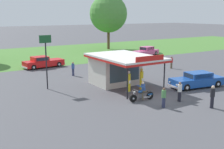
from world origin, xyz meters
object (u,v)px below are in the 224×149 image
(motorcycle_with_rider, at_px, (142,93))
(parked_car_back_row_centre_left, at_px, (119,57))
(bystander_standing_back_lot, at_px, (212,96))
(featured_classic_sedan, at_px, (197,80))
(bystander_leaning_by_kiosk, at_px, (73,68))
(bystander_chatting_near_pumps, at_px, (171,62))
(parked_car_back_row_far_right, at_px, (146,52))
(parked_car_back_row_right, at_px, (43,62))
(gas_pump_nearside, at_px, (129,83))
(bystander_admiring_sedan, at_px, (180,91))
(gas_pump_offside, at_px, (141,80))
(bystander_strolling_foreground, at_px, (164,97))
(roadside_pole_sign, at_px, (46,53))

(motorcycle_with_rider, distance_m, parked_car_back_row_centre_left, 19.06)
(bystander_standing_back_lot, bearing_deg, featured_classic_sedan, 51.26)
(bystander_leaning_by_kiosk, bearing_deg, bystander_chatting_near_pumps, -12.34)
(parked_car_back_row_far_right, xyz_separation_m, bystander_chatting_near_pumps, (-4.39, -10.70, 0.13))
(parked_car_back_row_right, distance_m, bystander_chatting_near_pumps, 16.72)
(gas_pump_nearside, relative_size, bystander_standing_back_lot, 1.13)
(featured_classic_sedan, xyz_separation_m, bystander_admiring_sedan, (-4.75, -2.38, 0.17))
(gas_pump_offside, relative_size, bystander_standing_back_lot, 1.17)
(bystander_leaning_by_kiosk, xyz_separation_m, bystander_standing_back_lot, (4.02, -15.87, 0.08))
(bystander_leaning_by_kiosk, relative_size, bystander_chatting_near_pumps, 1.03)
(bystander_strolling_foreground, relative_size, bystander_chatting_near_pumps, 0.99)
(bystander_leaning_by_kiosk, xyz_separation_m, bystander_admiring_sedan, (3.18, -13.38, 0.00))
(bystander_leaning_by_kiosk, bearing_deg, parked_car_back_row_centre_left, 27.85)
(gas_pump_nearside, bearing_deg, parked_car_back_row_centre_left, 59.17)
(bystander_leaning_by_kiosk, xyz_separation_m, bystander_chatting_near_pumps, (12.54, -2.74, -0.03))
(parked_car_back_row_right, distance_m, bystander_strolling_foreground, 20.73)
(featured_classic_sedan, xyz_separation_m, parked_car_back_row_right, (-9.14, 17.77, 0.00))
(bystander_admiring_sedan, relative_size, roadside_pole_sign, 0.32)
(parked_car_back_row_far_right, height_order, bystander_leaning_by_kiosk, bystander_leaning_by_kiosk)
(bystander_chatting_near_pumps, bearing_deg, roadside_pole_sign, -175.54)
(bystander_chatting_near_pumps, bearing_deg, bystander_strolling_foreground, -135.94)
(gas_pump_offside, distance_m, roadside_pole_sign, 9.09)
(featured_classic_sedan, relative_size, bystander_strolling_foreground, 3.70)
(parked_car_back_row_centre_left, xyz_separation_m, roadside_pole_sign, (-14.23, -9.22, 2.71))
(gas_pump_offside, xyz_separation_m, bystander_standing_back_lot, (1.29, -6.83, -0.01))
(motorcycle_with_rider, height_order, featured_classic_sedan, motorcycle_with_rider)
(motorcycle_with_rider, bearing_deg, parked_car_back_row_centre_left, 61.85)
(parked_car_back_row_far_right, bearing_deg, roadside_pole_sign, -150.67)
(parked_car_back_row_centre_left, height_order, bystander_admiring_sedan, bystander_admiring_sedan)
(motorcycle_with_rider, height_order, bystander_standing_back_lot, bystander_standing_back_lot)
(parked_car_back_row_centre_left, height_order, bystander_leaning_by_kiosk, bystander_leaning_by_kiosk)
(parked_car_back_row_far_right, relative_size, roadside_pole_sign, 1.14)
(parked_car_back_row_far_right, height_order, bystander_strolling_foreground, bystander_strolling_foreground)
(bystander_leaning_by_kiosk, bearing_deg, roadside_pole_sign, -137.71)
(featured_classic_sedan, height_order, bystander_admiring_sedan, bystander_admiring_sedan)
(motorcycle_with_rider, distance_m, bystander_strolling_foreground, 2.22)
(gas_pump_nearside, relative_size, parked_car_back_row_centre_left, 0.34)
(parked_car_back_row_far_right, height_order, bystander_admiring_sedan, bystander_admiring_sedan)
(roadside_pole_sign, bearing_deg, parked_car_back_row_centre_left, 32.95)
(motorcycle_with_rider, bearing_deg, bystander_strolling_foreground, -82.19)
(parked_car_back_row_right, relative_size, bystander_admiring_sedan, 3.45)
(parked_car_back_row_right, relative_size, roadside_pole_sign, 1.10)
(bystander_standing_back_lot, bearing_deg, bystander_leaning_by_kiosk, 104.22)
(bystander_chatting_near_pumps, bearing_deg, bystander_standing_back_lot, -122.98)
(featured_classic_sedan, bearing_deg, motorcycle_with_rider, -174.84)
(gas_pump_offside, distance_m, bystander_strolling_foreground, 5.09)
(gas_pump_nearside, relative_size, bystander_admiring_sedan, 1.23)
(bystander_standing_back_lot, xyz_separation_m, roadside_pole_sign, (-8.49, 11.80, 2.49))
(gas_pump_nearside, distance_m, bystander_strolling_foreground, 4.81)
(bystander_admiring_sedan, bearing_deg, parked_car_back_row_far_right, 57.21)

